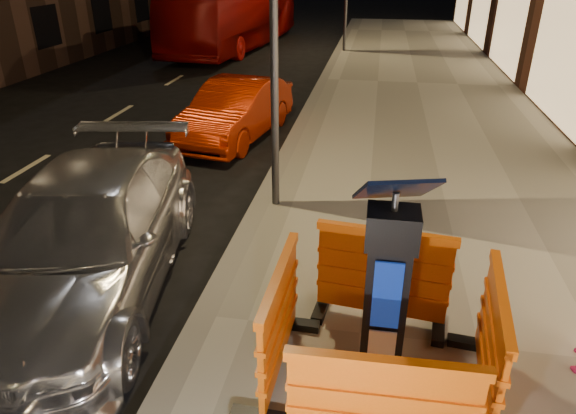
% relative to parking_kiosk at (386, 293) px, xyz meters
% --- Properties ---
extents(ground_plane, '(120.00, 120.00, 0.00)m').
position_rel_parking_kiosk_xyz_m(ground_plane, '(-1.96, 0.68, -1.18)').
color(ground_plane, black).
rests_on(ground_plane, ground).
extents(sidewalk, '(6.00, 60.00, 0.15)m').
position_rel_parking_kiosk_xyz_m(sidewalk, '(1.04, 0.68, -1.10)').
color(sidewalk, gray).
rests_on(sidewalk, ground).
extents(kerb, '(0.30, 60.00, 0.15)m').
position_rel_parking_kiosk_xyz_m(kerb, '(-1.96, 0.68, -1.10)').
color(kerb, slate).
rests_on(kerb, ground).
extents(parking_kiosk, '(0.69, 0.69, 2.05)m').
position_rel_parking_kiosk_xyz_m(parking_kiosk, '(0.00, 0.00, 0.00)').
color(parking_kiosk, black).
rests_on(parking_kiosk, sidewalk).
extents(barrier_back, '(1.53, 0.77, 1.14)m').
position_rel_parking_kiosk_xyz_m(barrier_back, '(0.00, 0.95, -0.45)').
color(barrier_back, '#E55C0B').
rests_on(barrier_back, sidewalk).
extents(barrier_kerbside, '(0.65, 1.49, 1.14)m').
position_rel_parking_kiosk_xyz_m(barrier_kerbside, '(-0.95, 0.00, -0.45)').
color(barrier_kerbside, '#E55C0B').
rests_on(barrier_kerbside, sidewalk).
extents(barrier_bldgside, '(0.75, 1.52, 1.14)m').
position_rel_parking_kiosk_xyz_m(barrier_bldgside, '(0.95, 0.00, -0.45)').
color(barrier_bldgside, '#E55C0B').
rests_on(barrier_bldgside, sidewalk).
extents(car_silver, '(2.88, 5.37, 1.48)m').
position_rel_parking_kiosk_xyz_m(car_silver, '(-3.58, 1.16, -1.18)').
color(car_silver, silver).
rests_on(car_silver, ground).
extents(car_red, '(2.01, 4.13, 1.30)m').
position_rel_parking_kiosk_xyz_m(car_red, '(-3.31, 7.22, -1.18)').
color(car_red, '#981900').
rests_on(car_red, ground).
extents(bus_doubledecker, '(3.50, 11.02, 3.02)m').
position_rel_parking_kiosk_xyz_m(bus_doubledecker, '(-6.58, 19.45, -1.18)').
color(bus_doubledecker, '#8A0605').
rests_on(bus_doubledecker, ground).
extents(street_lamp_mid, '(0.12, 0.12, 6.00)m').
position_rel_parking_kiosk_xyz_m(street_lamp_mid, '(-1.71, 3.68, 1.97)').
color(street_lamp_mid, '#3F3F44').
rests_on(street_lamp_mid, sidewalk).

